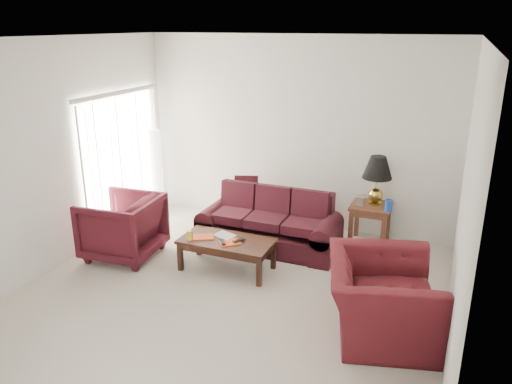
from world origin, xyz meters
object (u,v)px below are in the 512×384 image
at_px(floor_lamp, 157,172).
at_px(armchair_left, 122,227).
at_px(armchair_right, 382,298).
at_px(coffee_table, 227,255).
at_px(sofa, 269,221).
at_px(end_table, 370,224).

xyz_separation_m(floor_lamp, armchair_left, (0.47, -1.62, -0.30)).
relative_size(armchair_right, coffee_table, 1.02).
bearing_deg(armchair_left, sofa, 115.65).
bearing_deg(end_table, sofa, -153.08).
relative_size(end_table, armchair_right, 0.49).
distance_m(sofa, armchair_left, 2.08).
distance_m(end_table, coffee_table, 2.23).
distance_m(sofa, coffee_table, 0.92).
height_order(end_table, coffee_table, end_table).
bearing_deg(armchair_right, end_table, -1.65).
xyz_separation_m(end_table, coffee_table, (-1.61, -1.54, -0.10)).
height_order(armchair_right, coffee_table, armchair_right).
relative_size(floor_lamp, armchair_right, 1.19).
bearing_deg(coffee_table, armchair_right, -7.46).
bearing_deg(coffee_table, armchair_left, -162.78).
relative_size(end_table, coffee_table, 0.51).
height_order(sofa, armchair_left, armchair_left).
relative_size(end_table, armchair_left, 0.64).
distance_m(armchair_left, armchair_right, 3.69).
bearing_deg(sofa, coffee_table, -106.60).
bearing_deg(coffee_table, sofa, 83.34).
bearing_deg(armchair_left, coffee_table, 92.24).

